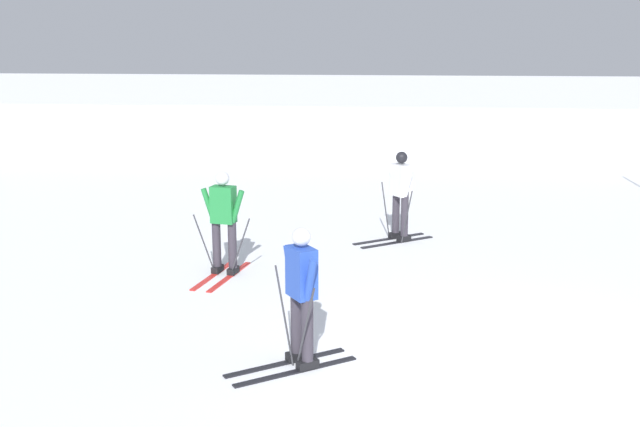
# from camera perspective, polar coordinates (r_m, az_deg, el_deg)

# --- Properties ---
(ground_plane) EXTENTS (120.00, 120.00, 0.00)m
(ground_plane) POSITION_cam_1_polar(r_m,az_deg,el_deg) (9.36, 14.14, -11.72)
(ground_plane) COLOR white
(far_snow_ridge) EXTENTS (80.00, 9.85, 1.50)m
(far_snow_ridge) POSITION_cam_1_polar(r_m,az_deg,el_deg) (29.80, 7.86, 7.27)
(far_snow_ridge) COLOR white
(far_snow_ridge) RESTS_ON ground
(skier_green) EXTENTS (0.99, 1.64, 1.71)m
(skier_green) POSITION_cam_1_polar(r_m,az_deg,el_deg) (12.54, -7.17, -0.48)
(skier_green) COLOR red
(skier_green) RESTS_ON ground
(skier_blue) EXTENTS (1.53, 1.20, 1.71)m
(skier_blue) POSITION_cam_1_polar(r_m,az_deg,el_deg) (9.05, -1.43, -5.92)
(skier_blue) COLOR black
(skier_blue) RESTS_ON ground
(skier_white) EXTENTS (1.53, 1.21, 1.71)m
(skier_white) POSITION_cam_1_polar(r_m,az_deg,el_deg) (14.55, 5.98, 1.50)
(skier_white) COLOR black
(skier_white) RESTS_ON ground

